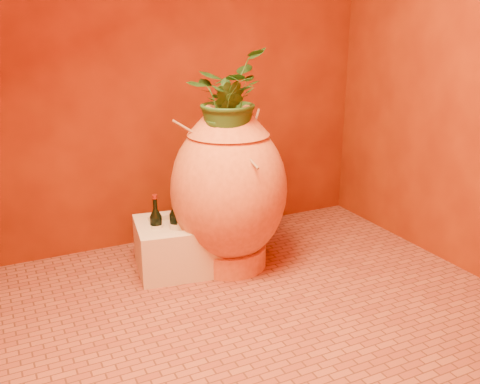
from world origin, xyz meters
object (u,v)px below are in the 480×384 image
wine_bottle_c (185,225)px  wall_tap (218,127)px  amphora (229,189)px  wine_bottle_a (156,226)px  wine_bottle_b (176,225)px  stone_basin (191,245)px

wine_bottle_c → wall_tap: bearing=47.4°
amphora → wine_bottle_a: size_ratio=3.20×
amphora → wine_bottle_a: 0.46m
amphora → wine_bottle_c: size_ratio=2.68×
amphora → wine_bottle_b: amphora is taller
wine_bottle_b → wine_bottle_c: (0.03, -0.05, 0.01)m
amphora → wall_tap: size_ratio=5.28×
amphora → stone_basin: (-0.21, 0.07, -0.33)m
stone_basin → wine_bottle_a: wine_bottle_a is taller
wine_bottle_a → wall_tap: bearing=31.9°
wine_bottle_a → wine_bottle_c: 0.17m
wall_tap → wine_bottle_c: bearing=-132.6°
amphora → wine_bottle_c: 0.32m
amphora → stone_basin: 0.40m
wine_bottle_b → amphora: bearing=-15.4°
wine_bottle_b → wine_bottle_c: bearing=-54.0°
amphora → wine_bottle_a: bearing=161.1°
amphora → stone_basin: size_ratio=1.42×
wine_bottle_b → wine_bottle_c: size_ratio=0.92×
wine_bottle_a → wine_bottle_c: (0.13, -0.10, 0.02)m
wine_bottle_a → wine_bottle_c: size_ratio=0.84×
wine_bottle_b → wine_bottle_c: wine_bottle_c is taller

